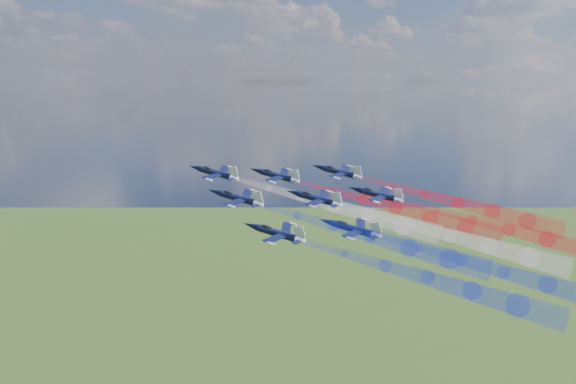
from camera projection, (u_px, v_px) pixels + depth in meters
jet_lead at (216, 173)px, 149.10m from camera, size 16.85×17.56×7.79m
trail_lead at (334, 206)px, 139.68m from camera, size 33.28×38.91×14.15m
jet_inner_left at (238, 198)px, 135.49m from camera, size 16.85×17.56×7.79m
trail_inner_left at (370, 236)px, 126.07m from camera, size 33.28×38.91×14.15m
jet_inner_right at (277, 176)px, 152.62m from camera, size 16.85×17.56×7.79m
trail_inner_right at (396, 208)px, 143.20m from camera, size 33.28×38.91×14.15m
jet_outer_left at (277, 233)px, 122.90m from camera, size 16.85×17.56×7.79m
trail_outer_left at (427, 278)px, 113.48m from camera, size 33.28×38.91×14.15m
jet_center_third at (316, 199)px, 140.10m from camera, size 16.85×17.56×7.79m
trail_center_third at (450, 235)px, 130.68m from camera, size 33.28×38.91×14.15m
jet_outer_right at (339, 172)px, 157.82m from camera, size 16.85×17.56×7.79m
trail_outer_right at (458, 203)px, 148.39m from camera, size 33.28×38.91×14.15m
jet_rear_left at (353, 229)px, 127.51m from camera, size 16.85×17.56×7.79m
trail_rear_left at (504, 272)px, 118.09m from camera, size 33.28×38.91×14.15m
jet_rear_right at (378, 195)px, 146.58m from camera, size 16.85×17.56×7.79m
trail_rear_right at (509, 230)px, 137.16m from camera, size 33.28×38.91×14.15m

